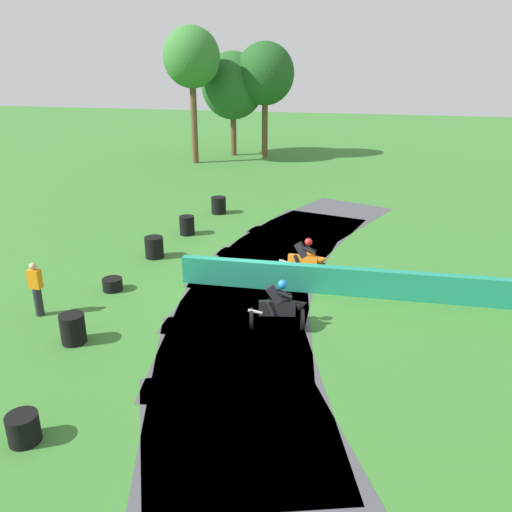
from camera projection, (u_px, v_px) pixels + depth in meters
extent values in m
plane|color=#38752D|center=(253.00, 287.00, 17.12)|extent=(120.00, 120.00, 0.00)
cube|color=#47474C|center=(324.00, 219.00, 24.34)|extent=(6.28, 8.11, 0.01)
cube|color=#47474C|center=(297.00, 236.00, 22.08)|extent=(5.51, 7.88, 0.01)
cube|color=#47474C|center=(273.00, 257.00, 19.66)|extent=(4.63, 7.51, 0.01)
cube|color=#47474C|center=(253.00, 287.00, 17.12)|extent=(4.23, 7.31, 0.01)
cube|color=#47474C|center=(240.00, 327.00, 14.51)|extent=(5.15, 7.74, 0.01)
cube|color=#47474C|center=(237.00, 387.00, 11.88)|extent=(5.96, 8.03, 0.01)
cube|color=#47474C|center=(254.00, 478.00, 9.28)|extent=(6.67, 8.17, 0.01)
cube|color=#1E8466|center=(405.00, 286.00, 16.09)|extent=(14.28, 0.86, 0.90)
cylinder|color=black|center=(323.00, 272.00, 17.55)|extent=(0.12, 0.72, 0.71)
cylinder|color=black|center=(282.00, 268.00, 17.91)|extent=(0.12, 0.72, 0.71)
cube|color=orange|center=(303.00, 261.00, 17.68)|extent=(1.01, 0.40, 0.45)
ellipsoid|color=orange|center=(309.00, 254.00, 17.59)|extent=(0.45, 0.34, 0.29)
cone|color=orange|center=(323.00, 259.00, 17.49)|extent=(0.40, 0.39, 0.46)
cylinder|color=#B2B2B7|center=(285.00, 262.00, 17.73)|extent=(0.41, 0.14, 0.17)
cube|color=black|center=(301.00, 250.00, 17.64)|extent=(0.50, 0.42, 0.61)
sphere|color=red|center=(308.00, 242.00, 17.54)|extent=(0.26, 0.26, 0.26)
cylinder|color=black|center=(311.00, 249.00, 17.74)|extent=(0.43, 0.15, 0.24)
cylinder|color=black|center=(309.00, 250.00, 17.39)|extent=(0.43, 0.15, 0.24)
cylinder|color=black|center=(299.00, 259.00, 17.89)|extent=(0.27, 0.20, 0.42)
cylinder|color=black|center=(297.00, 261.00, 17.55)|extent=(0.27, 0.20, 0.42)
cylinder|color=black|center=(302.00, 319.00, 14.35)|extent=(0.24, 0.74, 0.73)
cylinder|color=black|center=(252.00, 319.00, 14.39)|extent=(0.24, 0.74, 0.73)
cube|color=black|center=(277.00, 308.00, 14.34)|extent=(1.05, 0.57, 0.46)
ellipsoid|color=black|center=(284.00, 299.00, 14.31)|extent=(0.50, 0.41, 0.30)
cone|color=black|center=(302.00, 304.00, 14.31)|extent=(0.46, 0.44, 0.47)
cylinder|color=#B2B2B7|center=(255.00, 312.00, 14.24)|extent=(0.42, 0.17, 0.18)
cube|color=black|center=(274.00, 294.00, 14.30)|extent=(0.56, 0.40, 0.62)
sphere|color=#1E7FE0|center=(282.00, 284.00, 14.27)|extent=(0.26, 0.26, 0.26)
cylinder|color=black|center=(284.00, 293.00, 14.47)|extent=(0.44, 0.16, 0.24)
cylinder|color=black|center=(285.00, 295.00, 14.11)|extent=(0.44, 0.16, 0.24)
cylinder|color=black|center=(271.00, 306.00, 14.52)|extent=(0.30, 0.19, 0.42)
cylinder|color=black|center=(271.00, 309.00, 14.16)|extent=(0.30, 0.19, 0.42)
cylinder|color=black|center=(219.00, 211.00, 25.27)|extent=(0.70, 0.70, 0.20)
cylinder|color=black|center=(219.00, 207.00, 25.20)|extent=(0.70, 0.70, 0.20)
cylinder|color=black|center=(219.00, 203.00, 25.13)|extent=(0.70, 0.70, 0.20)
cylinder|color=black|center=(219.00, 199.00, 25.06)|extent=(0.70, 0.70, 0.20)
cylinder|color=black|center=(187.00, 232.00, 22.22)|extent=(0.63, 0.63, 0.20)
cylinder|color=black|center=(187.00, 228.00, 22.15)|extent=(0.63, 0.63, 0.20)
cylinder|color=black|center=(187.00, 223.00, 22.08)|extent=(0.63, 0.63, 0.20)
cylinder|color=black|center=(187.00, 219.00, 22.01)|extent=(0.63, 0.63, 0.20)
cylinder|color=black|center=(155.00, 255.00, 19.63)|extent=(0.69, 0.69, 0.20)
cylinder|color=black|center=(154.00, 250.00, 19.56)|extent=(0.69, 0.69, 0.20)
cylinder|color=black|center=(154.00, 245.00, 19.49)|extent=(0.69, 0.69, 0.20)
cylinder|color=black|center=(154.00, 240.00, 19.42)|extent=(0.69, 0.69, 0.20)
cylinder|color=black|center=(113.00, 287.00, 16.84)|extent=(0.64, 0.64, 0.20)
cylinder|color=black|center=(112.00, 281.00, 16.77)|extent=(0.64, 0.64, 0.20)
cylinder|color=black|center=(74.00, 339.00, 13.73)|extent=(0.65, 0.65, 0.20)
cylinder|color=black|center=(73.00, 332.00, 13.66)|extent=(0.65, 0.65, 0.20)
cylinder|color=black|center=(72.00, 325.00, 13.59)|extent=(0.65, 0.65, 0.20)
cylinder|color=black|center=(71.00, 318.00, 13.52)|extent=(0.65, 0.65, 0.20)
cylinder|color=black|center=(25.00, 437.00, 10.16)|extent=(0.62, 0.62, 0.20)
cylinder|color=black|center=(23.00, 428.00, 10.09)|extent=(0.62, 0.62, 0.20)
cylinder|color=black|center=(22.00, 420.00, 10.02)|extent=(0.62, 0.62, 0.20)
cylinder|color=#232328|center=(38.00, 302.00, 15.08)|extent=(0.24, 0.24, 0.86)
cube|color=orange|center=(35.00, 279.00, 14.83)|extent=(0.34, 0.22, 0.56)
sphere|color=tan|center=(33.00, 266.00, 14.69)|extent=(0.20, 0.20, 0.20)
cylinder|color=brown|center=(234.00, 134.00, 40.15)|extent=(0.44, 0.44, 3.17)
ellipsoid|color=#235B23|center=(233.00, 86.00, 38.89)|extent=(4.66, 4.66, 4.90)
cylinder|color=brown|center=(265.00, 129.00, 39.32)|extent=(0.44, 0.44, 4.22)
ellipsoid|color=#1E511E|center=(265.00, 74.00, 37.94)|extent=(4.25, 4.25, 4.46)
cylinder|color=brown|center=(194.00, 124.00, 36.76)|extent=(0.44, 0.44, 5.50)
ellipsoid|color=#33752D|center=(192.00, 57.00, 35.21)|extent=(3.85, 3.85, 4.05)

